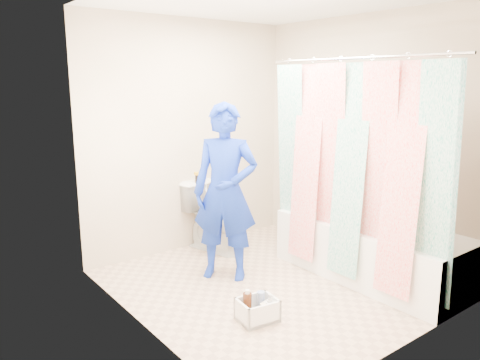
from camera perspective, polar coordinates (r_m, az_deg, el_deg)
floor at (r=4.26m, az=3.56°, el=-12.61°), size 2.60×2.60×0.00m
wall_back at (r=4.96m, az=-6.25°, el=5.29°), size 2.40×0.02×2.40m
wall_front at (r=3.08m, az=20.00°, el=0.56°), size 2.40×0.02×2.40m
wall_left at (r=3.26m, az=-12.26°, el=1.61°), size 0.02×2.60×2.40m
wall_right at (r=4.79m, az=14.65°, el=4.74°), size 0.02×2.60×2.40m
bathtub at (r=4.48m, az=15.57°, el=-8.08°), size 0.70×1.75×0.50m
curtain_rod at (r=3.96m, az=14.01°, el=14.23°), size 0.02×1.90×0.02m
shower_curtain at (r=4.03m, az=13.34°, el=0.91°), size 0.06×1.75×1.80m
toilet at (r=4.97m, az=-2.96°, el=-4.47°), size 0.56×0.79×0.73m
tank_lid at (r=4.88m, az=-1.94°, el=-4.00°), size 0.48×0.29×0.03m
tank_internals at (r=4.98m, az=-5.00°, el=-0.25°), size 0.18×0.07×0.24m
plumber at (r=4.18m, az=-1.80°, el=-1.49°), size 0.67×0.69×1.60m
cleaning_caddy at (r=3.65m, az=2.27°, el=-15.59°), size 0.32×0.27×0.22m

